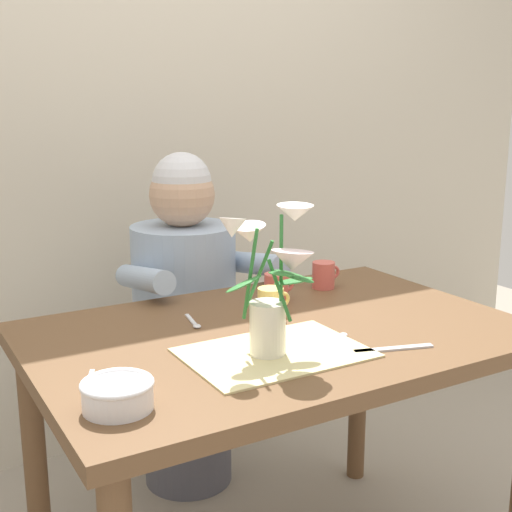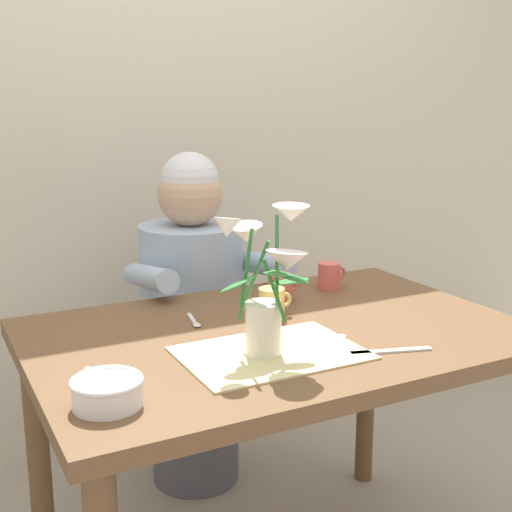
{
  "view_description": "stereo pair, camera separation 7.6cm",
  "coord_description": "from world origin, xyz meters",
  "px_view_note": "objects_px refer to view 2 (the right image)",
  "views": [
    {
      "loc": [
        -0.85,
        -1.35,
        1.29
      ],
      "look_at": [
        -0.03,
        0.05,
        0.92
      ],
      "focal_mm": 47.45,
      "sensor_mm": 36.0,
      "label": 1
    },
    {
      "loc": [
        -0.78,
        -1.38,
        1.29
      ],
      "look_at": [
        -0.03,
        0.05,
        0.92
      ],
      "focal_mm": 47.45,
      "sensor_mm": 36.0,
      "label": 2
    }
  ],
  "objects_px": {
    "seated_person": "(193,324)",
    "flower_vase": "(266,280)",
    "dinner_knife": "(391,351)",
    "coffee_cup": "(272,303)",
    "tea_cup": "(280,288)",
    "ceramic_mug": "(330,276)",
    "ceramic_bowl": "(107,391)"
  },
  "relations": [
    {
      "from": "dinner_knife",
      "to": "ceramic_mug",
      "type": "relative_size",
      "value": 2.04
    },
    {
      "from": "coffee_cup",
      "to": "ceramic_mug",
      "type": "height_order",
      "value": "same"
    },
    {
      "from": "seated_person",
      "to": "coffee_cup",
      "type": "height_order",
      "value": "seated_person"
    },
    {
      "from": "tea_cup",
      "to": "coffee_cup",
      "type": "distance_m",
      "value": 0.15
    },
    {
      "from": "flower_vase",
      "to": "dinner_knife",
      "type": "distance_m",
      "value": 0.33
    },
    {
      "from": "tea_cup",
      "to": "ceramic_mug",
      "type": "distance_m",
      "value": 0.2
    },
    {
      "from": "seated_person",
      "to": "flower_vase",
      "type": "bearing_deg",
      "value": -98.42
    },
    {
      "from": "flower_vase",
      "to": "ceramic_mug",
      "type": "relative_size",
      "value": 3.62
    },
    {
      "from": "seated_person",
      "to": "dinner_knife",
      "type": "relative_size",
      "value": 5.97
    },
    {
      "from": "dinner_knife",
      "to": "tea_cup",
      "type": "height_order",
      "value": "tea_cup"
    },
    {
      "from": "ceramic_bowl",
      "to": "coffee_cup",
      "type": "bearing_deg",
      "value": 31.15
    },
    {
      "from": "tea_cup",
      "to": "ceramic_mug",
      "type": "relative_size",
      "value": 1.0
    },
    {
      "from": "flower_vase",
      "to": "coffee_cup",
      "type": "bearing_deg",
      "value": 58.43
    },
    {
      "from": "coffee_cup",
      "to": "ceramic_mug",
      "type": "relative_size",
      "value": 1.0
    },
    {
      "from": "flower_vase",
      "to": "ceramic_mug",
      "type": "xyz_separation_m",
      "value": [
        0.43,
        0.4,
        -0.13
      ]
    },
    {
      "from": "seated_person",
      "to": "dinner_knife",
      "type": "distance_m",
      "value": 0.9
    },
    {
      "from": "ceramic_bowl",
      "to": "coffee_cup",
      "type": "xyz_separation_m",
      "value": [
        0.52,
        0.32,
        0.01
      ]
    },
    {
      "from": "ceramic_bowl",
      "to": "flower_vase",
      "type": "bearing_deg",
      "value": 12.53
    },
    {
      "from": "seated_person",
      "to": "ceramic_mug",
      "type": "height_order",
      "value": "seated_person"
    },
    {
      "from": "seated_person",
      "to": "ceramic_bowl",
      "type": "xyz_separation_m",
      "value": [
        -0.51,
        -0.85,
        0.21
      ]
    },
    {
      "from": "dinner_knife",
      "to": "tea_cup",
      "type": "bearing_deg",
      "value": 110.67
    },
    {
      "from": "ceramic_bowl",
      "to": "dinner_knife",
      "type": "bearing_deg",
      "value": -2.05
    },
    {
      "from": "seated_person",
      "to": "tea_cup",
      "type": "height_order",
      "value": "seated_person"
    },
    {
      "from": "coffee_cup",
      "to": "flower_vase",
      "type": "bearing_deg",
      "value": -121.57
    },
    {
      "from": "dinner_knife",
      "to": "ceramic_mug",
      "type": "distance_m",
      "value": 0.53
    },
    {
      "from": "seated_person",
      "to": "ceramic_bowl",
      "type": "distance_m",
      "value": 1.01
    },
    {
      "from": "seated_person",
      "to": "coffee_cup",
      "type": "bearing_deg",
      "value": -87.6
    },
    {
      "from": "coffee_cup",
      "to": "ceramic_bowl",
      "type": "bearing_deg",
      "value": -148.85
    },
    {
      "from": "flower_vase",
      "to": "coffee_cup",
      "type": "xyz_separation_m",
      "value": [
        0.14,
        0.23,
        -0.13
      ]
    },
    {
      "from": "flower_vase",
      "to": "coffee_cup",
      "type": "distance_m",
      "value": 0.3
    },
    {
      "from": "dinner_knife",
      "to": "coffee_cup",
      "type": "xyz_separation_m",
      "value": [
        -0.12,
        0.34,
        0.04
      ]
    },
    {
      "from": "tea_cup",
      "to": "coffee_cup",
      "type": "bearing_deg",
      "value": -127.45
    }
  ]
}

